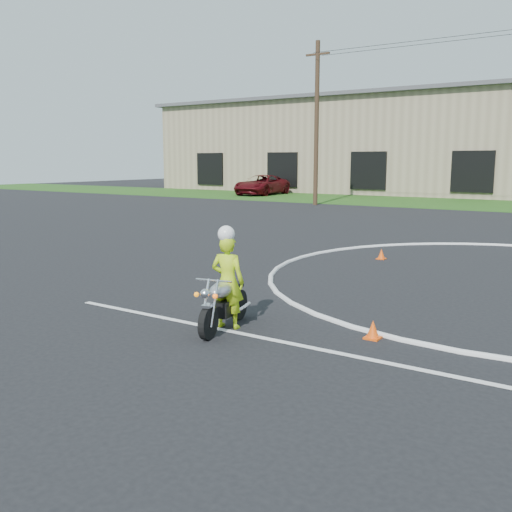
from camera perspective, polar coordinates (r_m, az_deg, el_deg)
The scene contains 5 objects.
ground at distance 11.83m, azimuth 23.33°, elevation -4.94°, with size 120.00×120.00×0.00m, color black.
primary_motorcycle at distance 9.53m, azimuth -3.26°, elevation -4.70°, with size 0.64×1.77×0.94m.
rider_primary_grp at distance 9.55m, azimuth -2.86°, elevation -2.30°, with size 0.64×0.49×1.74m.
pickup_grp at distance 47.09m, azimuth 0.58°, elevation 7.11°, with size 3.15×6.02×1.62m.
warehouse at distance 55.08m, azimuth 12.55°, elevation 10.73°, with size 41.00×17.00×8.30m.
Camera 1 is at (1.91, -11.34, 2.80)m, focal length 40.00 mm.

